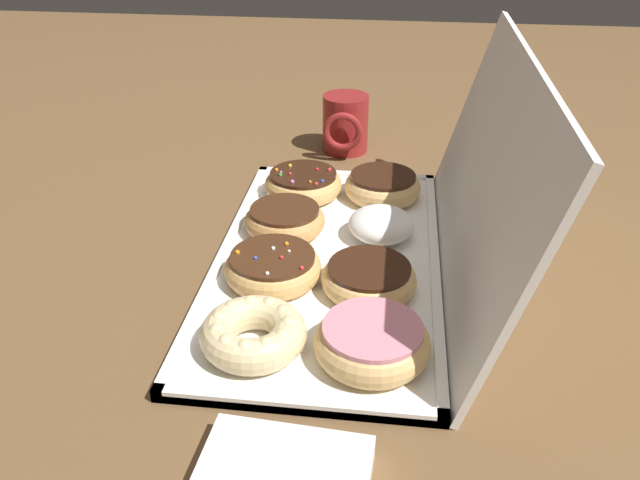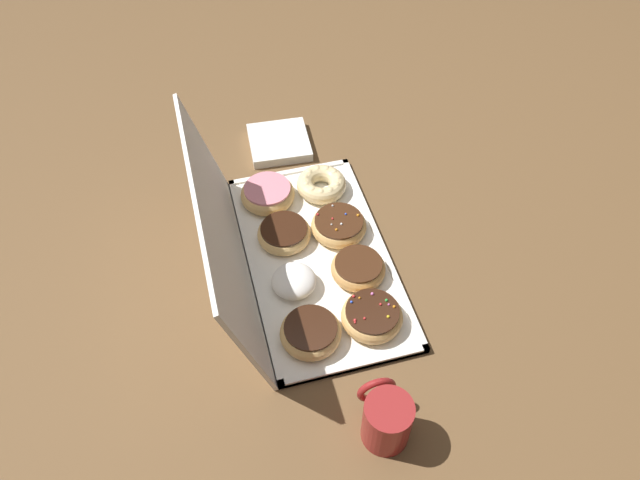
{
  "view_description": "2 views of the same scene",
  "coord_description": "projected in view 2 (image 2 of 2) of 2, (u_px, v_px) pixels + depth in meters",
  "views": [
    {
      "loc": [
        0.7,
        0.08,
        0.45
      ],
      "look_at": [
        0.01,
        -0.01,
        0.04
      ],
      "focal_mm": 36.11,
      "sensor_mm": 36.0,
      "label": 1
    },
    {
      "loc": [
        -0.75,
        0.2,
        0.99
      ],
      "look_at": [
        0.0,
        -0.01,
        0.06
      ],
      "focal_mm": 33.82,
      "sensor_mm": 36.0,
      "label": 2
    }
  ],
  "objects": [
    {
      "name": "coffee_mug",
      "position": [
        386.0,
        419.0,
        0.98
      ],
      "size": [
        0.1,
        0.08,
        0.1
      ],
      "color": "maroon",
      "rests_on": "ground"
    },
    {
      "name": "donut_box",
      "position": [
        318.0,
        258.0,
        1.25
      ],
      "size": [
        0.53,
        0.28,
        0.01
      ],
      "color": "white",
      "rests_on": "ground"
    },
    {
      "name": "chocolate_frosted_donut_1",
      "position": [
        358.0,
        268.0,
        1.2
      ],
      "size": [
        0.11,
        0.11,
        0.04
      ],
      "color": "tan",
      "rests_on": "donut_box"
    },
    {
      "name": "sprinkle_donut_0",
      "position": [
        372.0,
        316.0,
        1.13
      ],
      "size": [
        0.12,
        0.12,
        0.04
      ],
      "color": "tan",
      "rests_on": "donut_box"
    },
    {
      "name": "powdered_filled_donut_5",
      "position": [
        294.0,
        281.0,
        1.18
      ],
      "size": [
        0.09,
        0.09,
        0.04
      ],
      "color": "white",
      "rests_on": "donut_box"
    },
    {
      "name": "ground_plane",
      "position": [
        318.0,
        260.0,
        1.25
      ],
      "size": [
        3.0,
        3.0,
        0.0
      ],
      "primitive_type": "plane",
      "color": "brown"
    },
    {
      "name": "pink_frosted_donut_7",
      "position": [
        268.0,
        194.0,
        1.33
      ],
      "size": [
        0.12,
        0.12,
        0.04
      ],
      "color": "#E5B770",
      "rests_on": "donut_box"
    },
    {
      "name": "chocolate_frosted_donut_4",
      "position": [
        311.0,
        332.0,
        1.1
      ],
      "size": [
        0.11,
        0.11,
        0.04
      ],
      "color": "#E5B770",
      "rests_on": "donut_box"
    },
    {
      "name": "chocolate_frosted_donut_6",
      "position": [
        284.0,
        233.0,
        1.26
      ],
      "size": [
        0.11,
        0.11,
        0.04
      ],
      "color": "#E5B770",
      "rests_on": "donut_box"
    },
    {
      "name": "napkin_stack",
      "position": [
        280.0,
        142.0,
        1.47
      ],
      "size": [
        0.15,
        0.15,
        0.02
      ],
      "primitive_type": "cube",
      "rotation": [
        0.0,
        0.0,
        -0.07
      ],
      "color": "white",
      "rests_on": "ground"
    },
    {
      "name": "sprinkle_donut_2",
      "position": [
        339.0,
        225.0,
        1.27
      ],
      "size": [
        0.12,
        0.12,
        0.04
      ],
      "color": "tan",
      "rests_on": "donut_box"
    },
    {
      "name": "cruller_donut_3",
      "position": [
        321.0,
        184.0,
        1.35
      ],
      "size": [
        0.11,
        0.11,
        0.04
      ],
      "color": "beige",
      "rests_on": "donut_box"
    },
    {
      "name": "box_lid_open",
      "position": [
        223.0,
        235.0,
        1.12
      ],
      "size": [
        0.53,
        0.08,
        0.27
      ],
      "primitive_type": "cube",
      "rotation": [
        1.31,
        0.0,
        0.0
      ],
      "color": "white",
      "rests_on": "ground"
    }
  ]
}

